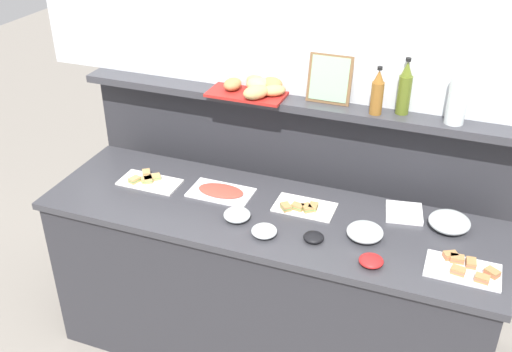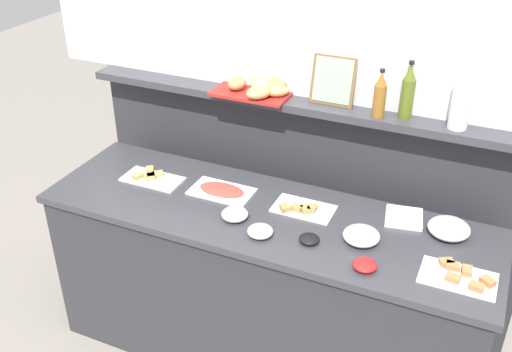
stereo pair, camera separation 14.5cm
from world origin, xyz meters
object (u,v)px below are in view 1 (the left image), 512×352
Objects in this scene: framed_picture at (330,79)px; glass_bowl_extra at (237,215)px; napkin_stack at (404,213)px; water_carafe at (457,101)px; sandwich_platter_front at (148,181)px; bread_basket at (257,87)px; condiment_bowl_teal at (371,261)px; glass_bowl_large at (449,222)px; sandwich_platter_rear at (465,269)px; olive_oil_bottle at (405,89)px; cold_cuts_platter at (221,192)px; glass_bowl_medium at (365,233)px; vinegar_bottle_amber at (377,93)px; condiment_bowl_cream at (314,237)px; glass_bowl_small at (264,231)px; sandwich_platter_side at (303,207)px.

glass_bowl_extra is at bearing -114.53° from framed_picture.
water_carafe is at bearing 56.65° from napkin_stack.
bread_basket is at bearing 40.79° from sandwich_platter_front.
bread_basket is 0.98m from water_carafe.
glass_bowl_extra is 1.22× the size of condiment_bowl_teal.
glass_bowl_extra is (-0.94, -0.28, -0.01)m from glass_bowl_large.
olive_oil_bottle is (-0.40, 0.58, 0.52)m from sandwich_platter_rear.
olive_oil_bottle reaches higher than framed_picture.
sandwich_platter_rear reaches higher than cold_cuts_platter.
sandwich_platter_front is at bearing -174.84° from cold_cuts_platter.
vinegar_bottle_amber is (-0.08, 0.45, 0.49)m from glass_bowl_medium.
water_carafe reaches higher than glass_bowl_extra.
bread_basket reaches higher than glass_bowl_extra.
cold_cuts_platter is at bearing -171.52° from napkin_stack.
condiment_bowl_cream is (0.38, -0.03, -0.01)m from glass_bowl_extra.
glass_bowl_large is 1.15× the size of glass_bowl_medium.
glass_bowl_extra is at bearing 170.44° from condiment_bowl_teal.
vinegar_bottle_amber reaches higher than condiment_bowl_cream.
glass_bowl_small is 0.69m from napkin_stack.
bread_basket is (0.46, 0.39, 0.44)m from sandwich_platter_front.
glass_bowl_extra is at bearing 175.34° from condiment_bowl_cream.
glass_bowl_small reaches higher than sandwich_platter_side.
framed_picture is at bearing 155.87° from glass_bowl_large.
glass_bowl_medium is at bearing -4.21° from sandwich_platter_front.
bread_basket is (-0.84, 0.22, 0.44)m from napkin_stack.
napkin_stack is (-0.21, 0.04, -0.02)m from glass_bowl_large.
condiment_bowl_cream is at bearing -112.49° from olive_oil_bottle.
water_carafe reaches higher than sandwich_platter_rear.
sandwich_platter_rear is at bearing -0.93° from glass_bowl_extra.
vinegar_bottle_amber is at bearing 45.18° from glass_bowl_extra.
condiment_bowl_cream is 0.38× the size of framed_picture.
napkin_stack is at bearing 23.71° from glass_bowl_extra.
glass_bowl_large is (-0.09, 0.29, 0.02)m from sandwich_platter_rear.
sandwich_platter_front is 1.04× the size of sandwich_platter_rear.
condiment_bowl_teal reaches higher than condiment_bowl_cream.
glass_bowl_medium is at bearing 18.20° from glass_bowl_small.
condiment_bowl_cream is (-0.56, -0.31, -0.02)m from glass_bowl_large.
bread_basket is (-0.49, 0.58, 0.43)m from condiment_bowl_cream.
condiment_bowl_cream is (0.22, 0.04, -0.00)m from glass_bowl_small.
sandwich_platter_front is 1.93× the size of glass_bowl_medium.
sandwich_platter_rear is 2.60× the size of glass_bowl_small.
glass_bowl_small is at bearing -98.71° from framed_picture.
vinegar_bottle_amber is at bearing 18.75° from sandwich_platter_front.
glass_bowl_medium is 0.40× the size of bread_basket.
bread_basket is (-1.14, 0.56, 0.44)m from sandwich_platter_rear.
vinegar_bottle_amber is 0.86× the size of olive_oil_bottle.
sandwich_platter_side is 0.33m from glass_bowl_extra.
vinegar_bottle_amber is at bearing 137.99° from napkin_stack.
glass_bowl_small is at bearing -126.05° from olive_oil_bottle.
bread_basket reaches higher than condiment_bowl_cream.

